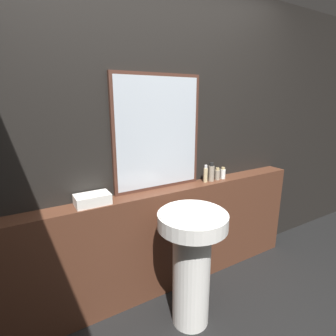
{
  "coord_description": "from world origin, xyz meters",
  "views": [
    {
      "loc": [
        -1.06,
        -0.46,
        1.62
      ],
      "look_at": [
        -0.08,
        1.18,
        1.12
      ],
      "focal_mm": 28.0,
      "sensor_mm": 36.0,
      "label": 1
    }
  ],
  "objects_px": {
    "towel_stack": "(92,199)",
    "conditioner_bottle": "(211,173)",
    "lotion_bottle": "(217,174)",
    "mirror": "(158,133)",
    "shampoo_bottle": "(206,174)",
    "pedestal_sink": "(192,257)",
    "body_wash_bottle": "(223,173)"
  },
  "relations": [
    {
      "from": "shampoo_bottle",
      "to": "conditioner_bottle",
      "type": "relative_size",
      "value": 0.92
    },
    {
      "from": "towel_stack",
      "to": "body_wash_bottle",
      "type": "relative_size",
      "value": 2.21
    },
    {
      "from": "towel_stack",
      "to": "body_wash_bottle",
      "type": "xyz_separation_m",
      "value": [
        1.2,
        -0.0,
        0.01
      ]
    },
    {
      "from": "mirror",
      "to": "conditioner_bottle",
      "type": "relative_size",
      "value": 5.37
    },
    {
      "from": "lotion_bottle",
      "to": "body_wash_bottle",
      "type": "distance_m",
      "value": 0.07
    },
    {
      "from": "towel_stack",
      "to": "shampoo_bottle",
      "type": "relative_size",
      "value": 1.54
    },
    {
      "from": "pedestal_sink",
      "to": "lotion_bottle",
      "type": "distance_m",
      "value": 0.83
    },
    {
      "from": "shampoo_bottle",
      "to": "body_wash_bottle",
      "type": "bearing_deg",
      "value": -0.0
    },
    {
      "from": "mirror",
      "to": "shampoo_bottle",
      "type": "distance_m",
      "value": 0.58
    },
    {
      "from": "mirror",
      "to": "lotion_bottle",
      "type": "xyz_separation_m",
      "value": [
        0.57,
        -0.07,
        -0.4
      ]
    },
    {
      "from": "mirror",
      "to": "body_wash_bottle",
      "type": "bearing_deg",
      "value": -6.2
    },
    {
      "from": "pedestal_sink",
      "to": "mirror",
      "type": "distance_m",
      "value": 0.96
    },
    {
      "from": "body_wash_bottle",
      "to": "conditioner_bottle",
      "type": "bearing_deg",
      "value": 180.0
    },
    {
      "from": "conditioner_bottle",
      "to": "towel_stack",
      "type": "bearing_deg",
      "value": 180.0
    },
    {
      "from": "towel_stack",
      "to": "conditioner_bottle",
      "type": "height_order",
      "value": "conditioner_bottle"
    },
    {
      "from": "body_wash_bottle",
      "to": "shampoo_bottle",
      "type": "bearing_deg",
      "value": 180.0
    },
    {
      "from": "shampoo_bottle",
      "to": "lotion_bottle",
      "type": "distance_m",
      "value": 0.14
    },
    {
      "from": "pedestal_sink",
      "to": "towel_stack",
      "type": "distance_m",
      "value": 0.81
    },
    {
      "from": "towel_stack",
      "to": "conditioner_bottle",
      "type": "distance_m",
      "value": 1.06
    },
    {
      "from": "towel_stack",
      "to": "conditioner_bottle",
      "type": "bearing_deg",
      "value": 0.0
    },
    {
      "from": "conditioner_bottle",
      "to": "lotion_bottle",
      "type": "xyz_separation_m",
      "value": [
        0.07,
        0.0,
        -0.03
      ]
    },
    {
      "from": "pedestal_sink",
      "to": "conditioner_bottle",
      "type": "distance_m",
      "value": 0.79
    },
    {
      "from": "pedestal_sink",
      "to": "towel_stack",
      "type": "bearing_deg",
      "value": 143.15
    },
    {
      "from": "shampoo_bottle",
      "to": "body_wash_bottle",
      "type": "relative_size",
      "value": 1.43
    },
    {
      "from": "mirror",
      "to": "shampoo_bottle",
      "type": "height_order",
      "value": "mirror"
    },
    {
      "from": "lotion_bottle",
      "to": "body_wash_bottle",
      "type": "relative_size",
      "value": 1.03
    },
    {
      "from": "mirror",
      "to": "conditioner_bottle",
      "type": "height_order",
      "value": "mirror"
    },
    {
      "from": "pedestal_sink",
      "to": "body_wash_bottle",
      "type": "relative_size",
      "value": 8.19
    },
    {
      "from": "conditioner_bottle",
      "to": "lotion_bottle",
      "type": "relative_size",
      "value": 1.51
    },
    {
      "from": "pedestal_sink",
      "to": "shampoo_bottle",
      "type": "bearing_deg",
      "value": 43.77
    },
    {
      "from": "pedestal_sink",
      "to": "lotion_bottle",
      "type": "xyz_separation_m",
      "value": [
        0.57,
        0.42,
        0.42
      ]
    },
    {
      "from": "lotion_bottle",
      "to": "pedestal_sink",
      "type": "bearing_deg",
      "value": -143.8
    }
  ]
}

